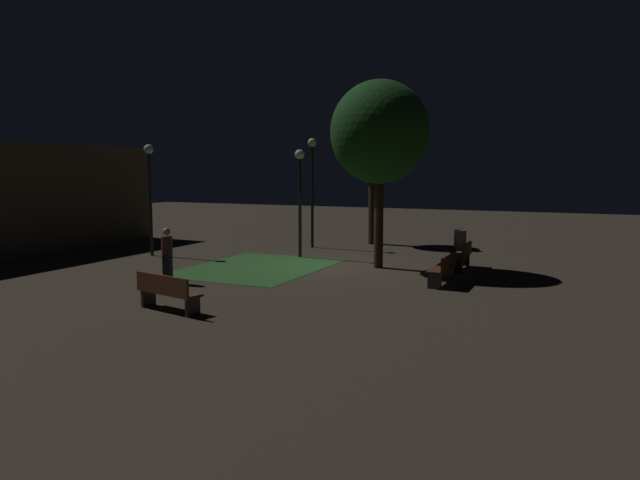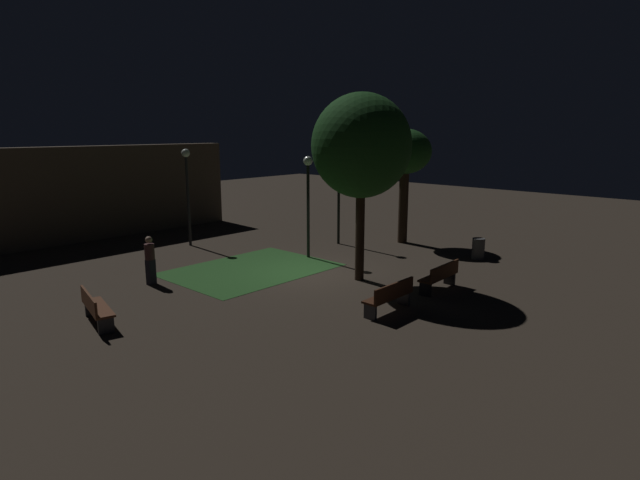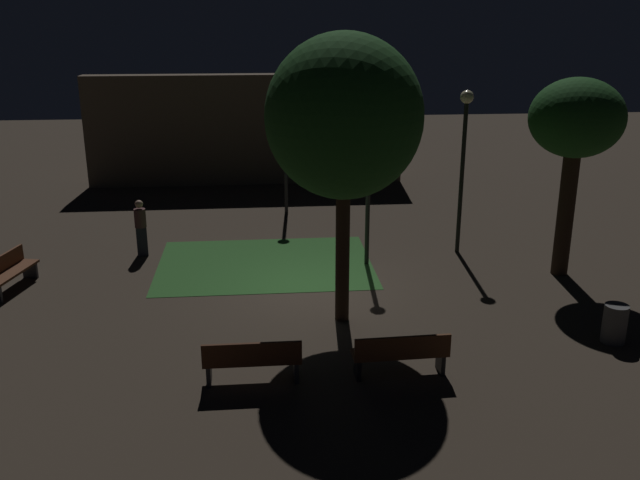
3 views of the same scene
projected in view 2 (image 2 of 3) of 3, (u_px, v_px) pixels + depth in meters
The scene contains 13 objects.
ground_plane at pixel (306, 273), 18.50m from camera, with size 60.00×60.00×0.00m, color #3D3328.
grass_lawn at pixel (251, 269), 18.93m from camera, with size 5.77×4.25×0.01m, color #2D6028.
bench_near_trees at pixel (390, 296), 14.40m from camera, with size 1.80×0.48×0.88m.
bench_back_row at pixel (440, 276), 16.38m from camera, with size 1.82×0.55×0.88m.
bench_lawn_edge at pixel (95, 307), 13.49m from camera, with size 0.88×1.86×0.88m.
tree_near_wall at pixel (405, 154), 22.69m from camera, with size 2.30×2.30×5.04m.
tree_left_canopy at pixel (361, 147), 16.74m from camera, with size 3.24×3.24×6.18m.
lamp_post_plaza_east at pixel (308, 188), 20.17m from camera, with size 0.36×0.36×4.00m.
lamp_post_plaza_west at pixel (187, 180), 22.29m from camera, with size 0.36×0.36×4.20m.
lamp_post_near_wall at pixel (339, 174), 22.58m from camera, with size 0.36×0.36×4.55m.
trash_bin at pixel (478, 249), 20.42m from camera, with size 0.49×0.49×0.82m, color #4C4C4C.
pedestrian at pixel (150, 259), 16.97m from camera, with size 0.32×0.32×1.61m.
building_wall_backdrop at pixel (109, 192), 24.46m from camera, with size 12.33×0.80×4.27m, color brown.
Camera 2 is at (-12.83, -12.42, 5.00)m, focal length 29.16 mm.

